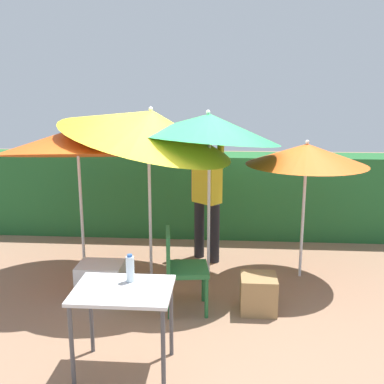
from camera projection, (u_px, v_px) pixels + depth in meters
name	position (u px, v px, depth m)	size (l,w,h in m)	color
ground_plane	(190.00, 286.00, 5.43)	(24.00, 24.00, 0.00)	#937056
hedge_row	(200.00, 194.00, 7.27)	(8.00, 0.70, 1.31)	#23602D
umbrella_rainbow	(75.00, 142.00, 5.32)	(1.89, 1.90, 2.05)	silver
umbrella_orange	(150.00, 126.00, 5.22)	(2.11, 2.08, 2.38)	silver
umbrella_yellow	(307.00, 154.00, 5.37)	(1.46, 1.46, 1.74)	silver
umbrella_navy	(209.00, 127.00, 5.20)	(1.73, 1.72, 2.16)	silver
person_vendor	(207.00, 194.00, 6.07)	(0.48, 0.42, 1.88)	black
chair_plastic	(180.00, 265.00, 4.73)	(0.49, 0.49, 0.89)	#236633
cooler_box	(101.00, 282.00, 5.01)	(0.50, 0.38, 0.44)	silver
crate_cardboard	(258.00, 294.00, 4.79)	(0.38, 0.37, 0.39)	#9E7A4C
folding_table	(123.00, 299.00, 3.66)	(0.80, 0.60, 0.75)	#4C4C51
bottle_water	(130.00, 269.00, 3.75)	(0.07, 0.07, 0.24)	silver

